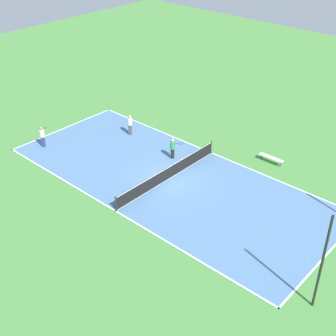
# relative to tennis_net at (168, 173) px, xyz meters

# --- Properties ---
(ground_plane) EXTENTS (80.00, 80.00, 0.00)m
(ground_plane) POSITION_rel_tennis_net_xyz_m (0.00, 0.00, -0.53)
(ground_plane) COLOR #47843D
(court_surface) EXTENTS (9.74, 22.89, 0.02)m
(court_surface) POSITION_rel_tennis_net_xyz_m (0.00, 0.00, -0.52)
(court_surface) COLOR #4C729E
(court_surface) RESTS_ON ground_plane
(tennis_net) EXTENTS (9.54, 0.10, 1.00)m
(tennis_net) POSITION_rel_tennis_net_xyz_m (0.00, 0.00, 0.00)
(tennis_net) COLOR black
(tennis_net) RESTS_ON court_surface
(bench) EXTENTS (0.36, 1.87, 0.45)m
(bench) POSITION_rel_tennis_net_xyz_m (-6.55, 4.00, -0.14)
(bench) COLOR silver
(bench) RESTS_ON ground_plane
(player_far_white) EXTENTS (0.96, 0.80, 1.66)m
(player_far_white) POSITION_rel_tennis_net_xyz_m (2.92, -10.06, 0.44)
(player_far_white) COLOR navy
(player_far_white) RESTS_ON court_surface
(player_near_white) EXTENTS (0.48, 0.48, 1.68)m
(player_near_white) POSITION_rel_tennis_net_xyz_m (-2.86, -6.60, 0.45)
(player_near_white) COLOR #4C4C51
(player_near_white) RESTS_ON court_surface
(player_far_green) EXTENTS (0.86, 0.92, 1.58)m
(player_far_green) POSITION_rel_tennis_net_xyz_m (-2.32, -1.63, 0.39)
(player_far_green) COLOR black
(player_far_green) RESTS_ON court_surface
(tennis_ball_far_baseline) EXTENTS (0.07, 0.07, 0.07)m
(tennis_ball_far_baseline) POSITION_rel_tennis_net_xyz_m (0.97, 10.86, -0.48)
(tennis_ball_far_baseline) COLOR #CCE033
(tennis_ball_far_baseline) RESTS_ON court_surface
(tennis_ball_right_alley) EXTENTS (0.07, 0.07, 0.07)m
(tennis_ball_right_alley) POSITION_rel_tennis_net_xyz_m (0.18, 7.78, -0.48)
(tennis_ball_right_alley) COLOR #CCE033
(tennis_ball_right_alley) RESTS_ON court_surface
(fence_post_back_right) EXTENTS (0.12, 0.12, 5.36)m
(fence_post_back_right) POSITION_rel_tennis_net_xyz_m (3.57, 12.48, 2.15)
(fence_post_back_right) COLOR black
(fence_post_back_right) RESTS_ON ground_plane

